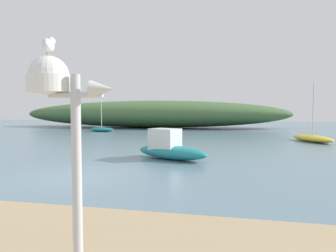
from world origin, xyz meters
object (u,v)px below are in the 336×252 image
Objects in this scene: mast_structure at (57,97)px; sailboat_inner_mooring at (312,138)px; seagull_on_radar at (49,44)px; motorboat_far_left at (169,148)px; sailboat_by_sandbar at (102,129)px.

sailboat_inner_mooring is (8.85, 20.86, -2.30)m from mast_structure.
mast_structure is 22.77m from sailboat_inner_mooring.
seagull_on_radar is 0.09× the size of motorboat_far_left.
sailboat_inner_mooring is (8.96, 20.84, -2.95)m from seagull_on_radar.
sailboat_inner_mooring is (9.56, 10.16, -0.26)m from motorboat_far_left.
seagull_on_radar is at bearing -66.21° from sailboat_by_sandbar.
mast_structure is 0.61× the size of sailboat_inner_mooring.
sailboat_inner_mooring is (21.21, -6.95, 0.00)m from sailboat_by_sandbar.
sailboat_by_sandbar reaches higher than seagull_on_radar.
sailboat_by_sandbar is at bearing 161.85° from sailboat_inner_mooring.
sailboat_inner_mooring is at bearing -18.15° from sailboat_by_sandbar.
sailboat_by_sandbar reaches higher than motorboat_far_left.
sailboat_by_sandbar is 20.70m from motorboat_far_left.
motorboat_far_left is at bearing 93.23° from seagull_on_radar.
sailboat_by_sandbar is at bearing 124.24° from motorboat_far_left.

